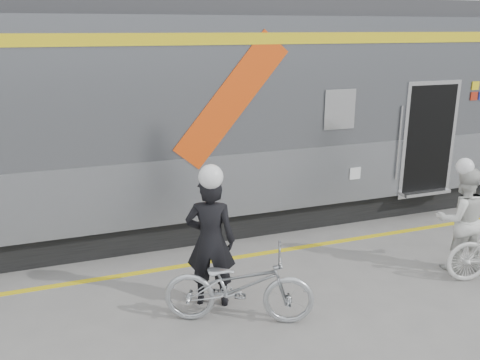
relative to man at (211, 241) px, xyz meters
name	(u,v)px	position (x,y,z in m)	size (l,w,h in m)	color
ground	(290,328)	(0.74, -0.94, -0.91)	(90.00, 90.00, 0.00)	slate
train	(292,109)	(2.71, 3.25, 1.15)	(24.00, 3.17, 4.10)	black
safety_strip	(233,258)	(0.74, 1.21, -0.90)	(24.00, 0.12, 0.01)	yellow
man	(211,241)	(0.00, 0.00, 0.00)	(0.66, 0.43, 1.81)	black
bicycle_left	(239,285)	(0.20, -0.55, -0.41)	(0.66, 1.90, 1.00)	#ABAFB3
woman	(461,219)	(3.90, -0.29, -0.09)	(0.79, 0.62, 1.63)	silver
helmet_man	(209,164)	(0.00, 0.00, 1.06)	(0.31, 0.31, 0.31)	white
helmet_woman	(469,159)	(3.90, -0.29, 0.85)	(0.26, 0.26, 0.26)	white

